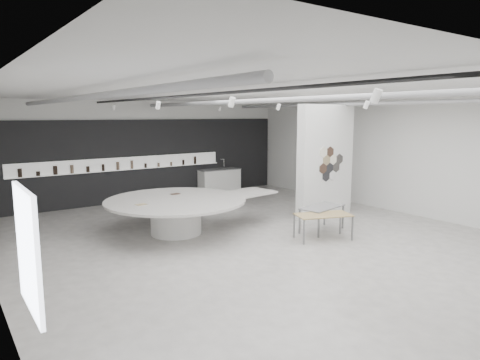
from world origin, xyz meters
TOP-DOWN VIEW (x-y plane):
  - room at (-0.09, -0.00)m, footprint 12.02×14.02m
  - back_wall_display at (-0.08, 6.93)m, footprint 11.80×0.27m
  - partition_column at (3.50, 1.00)m, footprint 2.20×0.38m
  - display_island at (-1.34, 1.89)m, footprint 5.29×4.34m
  - sample_table_wood at (1.51, -0.85)m, footprint 1.61×1.18m
  - sample_table_stone at (2.08, -0.26)m, footprint 1.50×0.97m
  - kitchen_counter at (2.99, 6.53)m, footprint 1.82×0.78m

SIDE VIEW (x-z plane):
  - kitchen_counter at x=2.99m, z-range -0.20..1.22m
  - sample_table_wood at x=1.51m, z-range 0.29..0.97m
  - display_island at x=-1.34m, z-range 0.15..1.14m
  - sample_table_stone at x=2.08m, z-range 0.29..1.01m
  - back_wall_display at x=-0.08m, z-range -0.01..3.09m
  - partition_column at x=3.50m, z-range 0.00..3.60m
  - room at x=-0.09m, z-range 0.16..3.98m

